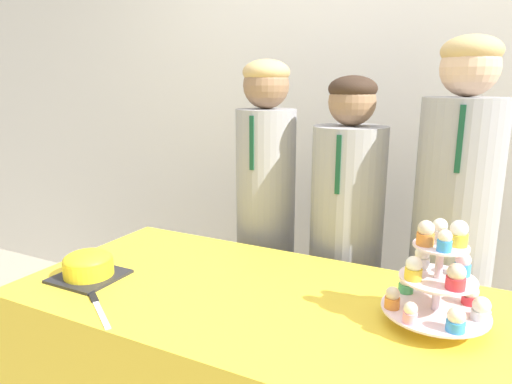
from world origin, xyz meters
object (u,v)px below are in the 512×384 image
object	(u,v)px
cake_knife	(96,303)
student_0	(265,231)
cupcake_stand	(439,279)
student_1	(345,257)
round_cake	(88,265)
student_2	(450,257)

from	to	relation	value
cake_knife	student_0	world-z (taller)	student_0
cupcake_stand	student_1	bearing A→B (deg)	126.75
student_0	round_cake	bearing A→B (deg)	-111.61
cupcake_stand	student_0	bearing A→B (deg)	144.92
round_cake	cupcake_stand	world-z (taller)	cupcake_stand
student_0	student_2	size ratio (longest dim) A/B	0.96
round_cake	cupcake_stand	size ratio (longest dim) A/B	0.69
round_cake	cake_knife	xyz separation A→B (m)	(0.16, -0.13, -0.04)
student_0	cupcake_stand	bearing A→B (deg)	-35.08
round_cake	student_0	bearing A→B (deg)	68.39
student_1	student_2	distance (m)	0.41
round_cake	cupcake_stand	xyz separation A→B (m)	(1.07, 0.20, 0.09)
cupcake_stand	student_0	distance (m)	0.96
cupcake_stand	student_2	xyz separation A→B (m)	(-0.01, 0.54, -0.13)
cake_knife	student_0	xyz separation A→B (m)	(0.13, 0.87, -0.01)
student_1	student_0	bearing A→B (deg)	-180.00
cake_knife	cupcake_stand	distance (m)	0.97
round_cake	student_2	world-z (taller)	student_2
student_1	student_2	xyz separation A→B (m)	(0.40, 0.00, 0.07)
cake_knife	student_1	world-z (taller)	student_1
round_cake	student_2	bearing A→B (deg)	35.02
round_cake	cupcake_stand	distance (m)	1.09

